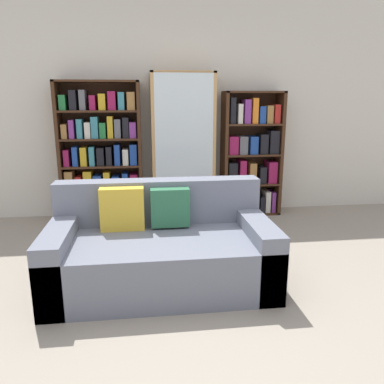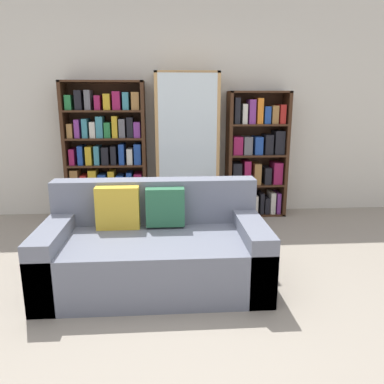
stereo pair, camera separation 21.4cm
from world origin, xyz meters
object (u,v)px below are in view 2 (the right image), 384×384
(wine_bottle, at_px, (226,233))
(couch, at_px, (155,249))
(bookshelf_left, at_px, (107,155))
(bookshelf_right, at_px, (256,157))
(display_cabinet, at_px, (187,147))

(wine_bottle, bearing_deg, couch, -134.82)
(bookshelf_left, bearing_deg, wine_bottle, -39.17)
(bookshelf_right, bearing_deg, couch, -124.89)
(couch, height_order, wine_bottle, couch)
(display_cabinet, bearing_deg, bookshelf_right, 0.99)
(couch, xyz_separation_m, wine_bottle, (0.71, 0.71, -0.14))
(bookshelf_left, bearing_deg, couch, -70.69)
(display_cabinet, relative_size, wine_bottle, 5.23)
(display_cabinet, distance_m, wine_bottle, 1.36)
(wine_bottle, bearing_deg, bookshelf_right, 63.25)
(couch, xyz_separation_m, bookshelf_right, (1.26, 1.81, 0.48))
(bookshelf_left, height_order, wine_bottle, bookshelf_left)
(bookshelf_left, xyz_separation_m, display_cabinet, (1.00, -0.02, 0.08))
(bookshelf_left, bearing_deg, bookshelf_right, -0.00)
(display_cabinet, distance_m, bookshelf_right, 0.90)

